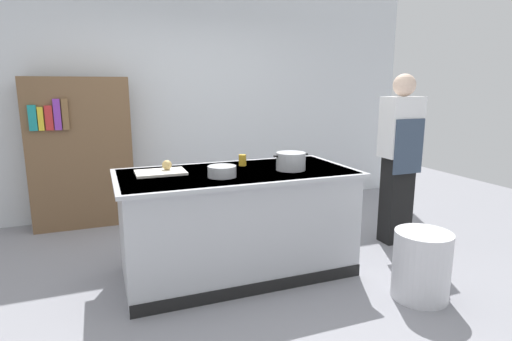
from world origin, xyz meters
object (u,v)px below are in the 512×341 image
object	(u,v)px
juice_cup	(242,160)
bookshelf	(81,153)
onion	(167,165)
trash_bin	(421,265)
stock_pot	(291,161)
mixing_bowl	(222,171)
person_chef	(400,155)

from	to	relation	value
juice_cup	bookshelf	world-z (taller)	bookshelf
onion	trash_bin	size ratio (longest dim) A/B	0.15
stock_pot	bookshelf	world-z (taller)	bookshelf
mixing_bowl	trash_bin	distance (m)	1.69
trash_bin	person_chef	xyz separation A→B (m)	(0.60, 1.02, 0.65)
onion	trash_bin	world-z (taller)	onion
trash_bin	bookshelf	xyz separation A→B (m)	(-2.42, 2.73, 0.59)
stock_pot	person_chef	distance (m)	1.33
trash_bin	bookshelf	bearing A→B (deg)	131.54
mixing_bowl	bookshelf	size ratio (longest dim) A/B	0.13
stock_pot	mixing_bowl	distance (m)	0.63
stock_pot	person_chef	xyz separation A→B (m)	(1.31, 0.19, -0.06)
trash_bin	person_chef	distance (m)	1.35
person_chef	bookshelf	xyz separation A→B (m)	(-3.02, 1.71, -0.06)
stock_pot	bookshelf	size ratio (longest dim) A/B	0.19
juice_cup	bookshelf	xyz separation A→B (m)	(-1.39, 1.58, -0.10)
stock_pot	trash_bin	distance (m)	1.30
person_chef	stock_pot	bearing A→B (deg)	98.33
onion	bookshelf	size ratio (longest dim) A/B	0.05
onion	juice_cup	world-z (taller)	same
person_chef	juice_cup	bearing A→B (deg)	85.29
trash_bin	onion	bearing A→B (deg)	146.90
mixing_bowl	stock_pot	bearing A→B (deg)	4.58
person_chef	bookshelf	bearing A→B (deg)	60.38
onion	mixing_bowl	xyz separation A→B (m)	(0.37, -0.34, -0.02)
juice_cup	onion	bearing A→B (deg)	-176.77
mixing_bowl	person_chef	size ratio (longest dim) A/B	0.13
stock_pot	juice_cup	xyz separation A→B (m)	(-0.32, 0.33, -0.03)
person_chef	bookshelf	world-z (taller)	person_chef
stock_pot	juice_cup	world-z (taller)	stock_pot
onion	mixing_bowl	world-z (taller)	onion
stock_pot	trash_bin	world-z (taller)	stock_pot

